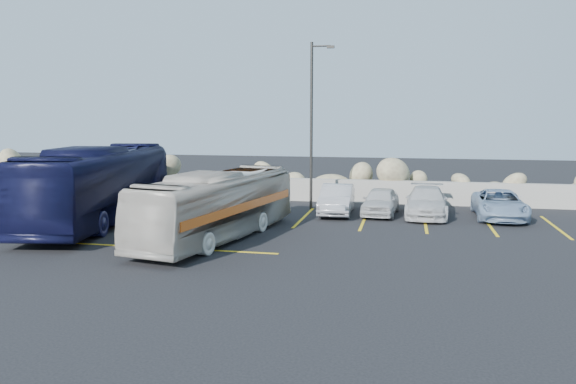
% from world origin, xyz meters
% --- Properties ---
extents(ground, '(90.00, 90.00, 0.00)m').
position_xyz_m(ground, '(0.00, 0.00, 0.00)').
color(ground, black).
rests_on(ground, ground).
extents(seawall, '(60.00, 0.40, 1.20)m').
position_xyz_m(seawall, '(0.00, 12.00, 0.60)').
color(seawall, gray).
rests_on(seawall, ground).
extents(riprap_pile, '(54.00, 2.80, 2.60)m').
position_xyz_m(riprap_pile, '(0.00, 13.20, 1.30)').
color(riprap_pile, '#8F7D5E').
rests_on(riprap_pile, ground).
extents(parking_lines, '(18.16, 9.36, 0.01)m').
position_xyz_m(parking_lines, '(4.64, 5.57, 0.01)').
color(parking_lines, yellow).
rests_on(parking_lines, ground).
extents(lamppost, '(1.14, 0.18, 8.00)m').
position_xyz_m(lamppost, '(2.56, 9.50, 4.30)').
color(lamppost, '#2C2A27').
rests_on(lamppost, ground).
extents(vintage_bus, '(3.76, 9.23, 2.51)m').
position_xyz_m(vintage_bus, '(0.28, 2.05, 1.25)').
color(vintage_bus, beige).
rests_on(vintage_bus, ground).
extents(tour_coach, '(4.48, 11.93, 3.24)m').
position_xyz_m(tour_coach, '(-5.79, 4.23, 1.62)').
color(tour_coach, black).
rests_on(tour_coach, ground).
extents(car_a, '(1.78, 3.79, 1.25)m').
position_xyz_m(car_a, '(5.93, 8.48, 0.63)').
color(car_a, silver).
rests_on(car_a, ground).
extents(car_b, '(1.56, 4.13, 1.34)m').
position_xyz_m(car_b, '(3.92, 8.30, 0.67)').
color(car_b, '#B2B1B6').
rests_on(car_b, ground).
extents(car_c, '(2.00, 4.57, 1.31)m').
position_xyz_m(car_c, '(7.99, 8.53, 0.65)').
color(car_c, silver).
rests_on(car_c, ground).
extents(car_d, '(2.13, 4.55, 1.26)m').
position_xyz_m(car_d, '(11.14, 8.63, 0.63)').
color(car_d, '#849DBB').
rests_on(car_d, ground).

